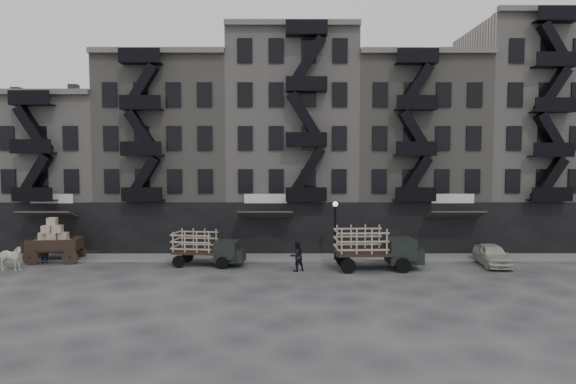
{
  "coord_description": "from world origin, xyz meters",
  "views": [
    {
      "loc": [
        -0.42,
        -33.32,
        7.46
      ],
      "look_at": [
        -0.33,
        4.0,
        4.85
      ],
      "focal_mm": 32.0,
      "sensor_mm": 36.0,
      "label": 1
    }
  ],
  "objects_px": {
    "stake_truck_west": "(207,246)",
    "wagon": "(53,237)",
    "pedestrian_west": "(45,252)",
    "horse": "(9,258)",
    "stake_truck_east": "(376,245)",
    "pedestrian_mid": "(297,256)",
    "car_east": "(492,255)"
  },
  "relations": [
    {
      "from": "horse",
      "to": "stake_truck_west",
      "type": "xyz_separation_m",
      "value": [
        12.61,
        1.59,
        0.54
      ]
    },
    {
      "from": "stake_truck_west",
      "to": "stake_truck_east",
      "type": "relative_size",
      "value": 0.87
    },
    {
      "from": "stake_truck_east",
      "to": "pedestrian_west",
      "type": "bearing_deg",
      "value": 172.79
    },
    {
      "from": "horse",
      "to": "pedestrian_west",
      "type": "height_order",
      "value": "horse"
    },
    {
      "from": "wagon",
      "to": "stake_truck_east",
      "type": "bearing_deg",
      "value": -10.78
    },
    {
      "from": "horse",
      "to": "car_east",
      "type": "bearing_deg",
      "value": -80.0
    },
    {
      "from": "horse",
      "to": "wagon",
      "type": "distance_m",
      "value": 3.38
    },
    {
      "from": "car_east",
      "to": "wagon",
      "type": "bearing_deg",
      "value": -177.7
    },
    {
      "from": "car_east",
      "to": "pedestrian_mid",
      "type": "xyz_separation_m",
      "value": [
        -13.39,
        -1.65,
        0.24
      ]
    },
    {
      "from": "wagon",
      "to": "pedestrian_mid",
      "type": "xyz_separation_m",
      "value": [
        17.1,
        -2.88,
        -0.8
      ]
    },
    {
      "from": "stake_truck_west",
      "to": "wagon",
      "type": "bearing_deg",
      "value": -178.58
    },
    {
      "from": "horse",
      "to": "car_east",
      "type": "relative_size",
      "value": 0.46
    },
    {
      "from": "stake_truck_west",
      "to": "car_east",
      "type": "bearing_deg",
      "value": 7.7
    },
    {
      "from": "horse",
      "to": "stake_truck_west",
      "type": "distance_m",
      "value": 12.73
    },
    {
      "from": "stake_truck_east",
      "to": "pedestrian_mid",
      "type": "xyz_separation_m",
      "value": [
        -5.19,
        -0.45,
        -0.64
      ]
    },
    {
      "from": "wagon",
      "to": "pedestrian_mid",
      "type": "distance_m",
      "value": 17.36
    },
    {
      "from": "wagon",
      "to": "pedestrian_west",
      "type": "bearing_deg",
      "value": -127.51
    },
    {
      "from": "pedestrian_west",
      "to": "stake_truck_east",
      "type": "bearing_deg",
      "value": -49.33
    },
    {
      "from": "pedestrian_west",
      "to": "stake_truck_west",
      "type": "bearing_deg",
      "value": -47.87
    },
    {
      "from": "wagon",
      "to": "pedestrian_mid",
      "type": "height_order",
      "value": "wagon"
    },
    {
      "from": "horse",
      "to": "pedestrian_west",
      "type": "xyz_separation_m",
      "value": [
        1.26,
        2.23,
        -0.01
      ]
    },
    {
      "from": "stake_truck_west",
      "to": "car_east",
      "type": "xyz_separation_m",
      "value": [
        19.51,
        -0.01,
        -0.64
      ]
    },
    {
      "from": "pedestrian_west",
      "to": "wagon",
      "type": "bearing_deg",
      "value": 12.4
    },
    {
      "from": "car_east",
      "to": "pedestrian_mid",
      "type": "distance_m",
      "value": 13.49
    },
    {
      "from": "stake_truck_east",
      "to": "pedestrian_mid",
      "type": "relative_size",
      "value": 2.92
    },
    {
      "from": "car_east",
      "to": "pedestrian_west",
      "type": "height_order",
      "value": "pedestrian_west"
    },
    {
      "from": "wagon",
      "to": "stake_truck_west",
      "type": "bearing_deg",
      "value": -10.87
    },
    {
      "from": "horse",
      "to": "stake_truck_west",
      "type": "bearing_deg",
      "value": -75.62
    },
    {
      "from": "pedestrian_mid",
      "to": "stake_truck_east",
      "type": "bearing_deg",
      "value": 155.35
    },
    {
      "from": "horse",
      "to": "stake_truck_east",
      "type": "relative_size",
      "value": 0.35
    },
    {
      "from": "horse",
      "to": "wagon",
      "type": "height_order",
      "value": "wagon"
    },
    {
      "from": "car_east",
      "to": "pedestrian_west",
      "type": "distance_m",
      "value": 30.87
    }
  ]
}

